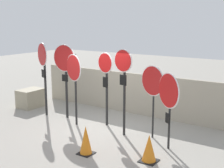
{
  "coord_description": "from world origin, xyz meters",
  "views": [
    {
      "loc": [
        5.65,
        -7.81,
        3.45
      ],
      "look_at": [
        0.45,
        0.0,
        1.51
      ],
      "focal_mm": 50.0,
      "sensor_mm": 36.0,
      "label": 1
    }
  ],
  "objects_px": {
    "stop_sign_1": "(65,67)",
    "stop_sign_6": "(169,95)",
    "storage_crate": "(31,98)",
    "stop_sign_5": "(153,84)",
    "traffic_cone_1": "(149,148)",
    "stop_sign_3": "(106,75)",
    "stop_sign_0": "(43,65)",
    "traffic_cone_0": "(86,140)",
    "stop_sign_4": "(124,75)",
    "stop_sign_2": "(74,73)"
  },
  "relations": [
    {
      "from": "storage_crate",
      "to": "stop_sign_6",
      "type": "bearing_deg",
      "value": -7.58
    },
    {
      "from": "traffic_cone_1",
      "to": "stop_sign_3",
      "type": "bearing_deg",
      "value": 146.18
    },
    {
      "from": "stop_sign_1",
      "to": "stop_sign_6",
      "type": "xyz_separation_m",
      "value": [
        4.11,
        -0.54,
        -0.34
      ]
    },
    {
      "from": "traffic_cone_0",
      "to": "storage_crate",
      "type": "bearing_deg",
      "value": 153.58
    },
    {
      "from": "stop_sign_6",
      "to": "stop_sign_0",
      "type": "bearing_deg",
      "value": -150.28
    },
    {
      "from": "storage_crate",
      "to": "stop_sign_4",
      "type": "bearing_deg",
      "value": -7.5
    },
    {
      "from": "stop_sign_4",
      "to": "traffic_cone_0",
      "type": "xyz_separation_m",
      "value": [
        -0.11,
        -1.68,
        -1.48
      ]
    },
    {
      "from": "stop_sign_0",
      "to": "stop_sign_5",
      "type": "height_order",
      "value": "stop_sign_0"
    },
    {
      "from": "stop_sign_5",
      "to": "stop_sign_6",
      "type": "relative_size",
      "value": 1.04
    },
    {
      "from": "traffic_cone_1",
      "to": "stop_sign_0",
      "type": "bearing_deg",
      "value": 164.98
    },
    {
      "from": "stop_sign_1",
      "to": "traffic_cone_1",
      "type": "distance_m",
      "value": 4.57
    },
    {
      "from": "stop_sign_2",
      "to": "stop_sign_1",
      "type": "bearing_deg",
      "value": 171.65
    },
    {
      "from": "stop_sign_4",
      "to": "stop_sign_3",
      "type": "bearing_deg",
      "value": 165.02
    },
    {
      "from": "traffic_cone_1",
      "to": "stop_sign_2",
      "type": "bearing_deg",
      "value": 161.7
    },
    {
      "from": "traffic_cone_0",
      "to": "stop_sign_3",
      "type": "bearing_deg",
      "value": 111.56
    },
    {
      "from": "stop_sign_1",
      "to": "stop_sign_2",
      "type": "height_order",
      "value": "stop_sign_1"
    },
    {
      "from": "stop_sign_1",
      "to": "stop_sign_2",
      "type": "relative_size",
      "value": 1.11
    },
    {
      "from": "storage_crate",
      "to": "stop_sign_2",
      "type": "bearing_deg",
      "value": -13.46
    },
    {
      "from": "stop_sign_0",
      "to": "stop_sign_1",
      "type": "bearing_deg",
      "value": 35.36
    },
    {
      "from": "stop_sign_2",
      "to": "traffic_cone_1",
      "type": "bearing_deg",
      "value": 1.51
    },
    {
      "from": "stop_sign_1",
      "to": "traffic_cone_0",
      "type": "relative_size",
      "value": 3.45
    },
    {
      "from": "stop_sign_6",
      "to": "stop_sign_5",
      "type": "bearing_deg",
      "value": 179.4
    },
    {
      "from": "stop_sign_3",
      "to": "traffic_cone_0",
      "type": "bearing_deg",
      "value": -54.48
    },
    {
      "from": "stop_sign_1",
      "to": "stop_sign_6",
      "type": "bearing_deg",
      "value": -8.81
    },
    {
      "from": "traffic_cone_0",
      "to": "stop_sign_1",
      "type": "bearing_deg",
      "value": 140.99
    },
    {
      "from": "stop_sign_4",
      "to": "traffic_cone_1",
      "type": "relative_size",
      "value": 3.79
    },
    {
      "from": "stop_sign_2",
      "to": "traffic_cone_0",
      "type": "distance_m",
      "value": 2.72
    },
    {
      "from": "stop_sign_1",
      "to": "stop_sign_2",
      "type": "xyz_separation_m",
      "value": [
        0.76,
        -0.4,
        -0.1
      ]
    },
    {
      "from": "stop_sign_6",
      "to": "traffic_cone_0",
      "type": "bearing_deg",
      "value": -104.05
    },
    {
      "from": "stop_sign_1",
      "to": "storage_crate",
      "type": "relative_size",
      "value": 2.66
    },
    {
      "from": "stop_sign_2",
      "to": "stop_sign_3",
      "type": "xyz_separation_m",
      "value": [
        0.88,
        0.53,
        -0.06
      ]
    },
    {
      "from": "stop_sign_1",
      "to": "traffic_cone_1",
      "type": "bearing_deg",
      "value": -21.56
    },
    {
      "from": "stop_sign_1",
      "to": "stop_sign_6",
      "type": "relative_size",
      "value": 1.25
    },
    {
      "from": "stop_sign_0",
      "to": "stop_sign_1",
      "type": "xyz_separation_m",
      "value": [
        0.87,
        0.17,
        -0.03
      ]
    },
    {
      "from": "stop_sign_2",
      "to": "traffic_cone_1",
      "type": "height_order",
      "value": "stop_sign_2"
    },
    {
      "from": "storage_crate",
      "to": "traffic_cone_1",
      "type": "bearing_deg",
      "value": -16.06
    },
    {
      "from": "stop_sign_1",
      "to": "stop_sign_6",
      "type": "distance_m",
      "value": 4.16
    },
    {
      "from": "stop_sign_4",
      "to": "traffic_cone_0",
      "type": "relative_size",
      "value": 3.45
    },
    {
      "from": "stop_sign_3",
      "to": "stop_sign_4",
      "type": "bearing_deg",
      "value": -11.64
    },
    {
      "from": "stop_sign_1",
      "to": "stop_sign_0",
      "type": "bearing_deg",
      "value": -169.97
    },
    {
      "from": "traffic_cone_0",
      "to": "storage_crate",
      "type": "xyz_separation_m",
      "value": [
        -4.63,
        2.3,
        -0.01
      ]
    },
    {
      "from": "stop_sign_1",
      "to": "traffic_cone_1",
      "type": "xyz_separation_m",
      "value": [
        4.05,
        -1.5,
        -1.5
      ]
    },
    {
      "from": "stop_sign_6",
      "to": "stop_sign_1",
      "type": "bearing_deg",
      "value": -153.57
    },
    {
      "from": "stop_sign_4",
      "to": "traffic_cone_0",
      "type": "distance_m",
      "value": 2.24
    },
    {
      "from": "stop_sign_0",
      "to": "stop_sign_5",
      "type": "bearing_deg",
      "value": 25.68
    },
    {
      "from": "stop_sign_4",
      "to": "stop_sign_5",
      "type": "bearing_deg",
      "value": 29.91
    },
    {
      "from": "storage_crate",
      "to": "stop_sign_5",
      "type": "bearing_deg",
      "value": -3.53
    },
    {
      "from": "stop_sign_4",
      "to": "stop_sign_6",
      "type": "distance_m",
      "value": 1.57
    },
    {
      "from": "stop_sign_6",
      "to": "stop_sign_3",
      "type": "bearing_deg",
      "value": -161.11
    },
    {
      "from": "stop_sign_4",
      "to": "stop_sign_5",
      "type": "xyz_separation_m",
      "value": [
        0.81,
        0.28,
        -0.24
      ]
    }
  ]
}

